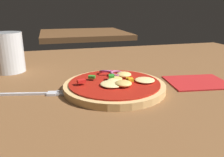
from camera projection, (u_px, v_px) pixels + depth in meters
The scene contains 6 objects.
dining_table at pixel (126, 93), 0.52m from camera, with size 1.31×1.04×0.03m.
pizza at pixel (115, 85), 0.49m from camera, with size 0.22×0.22×0.03m.
fork at pixel (38, 94), 0.47m from camera, with size 0.15×0.05×0.01m.
beer_glass at pixel (8, 55), 0.62m from camera, with size 0.08×0.08×0.11m.
napkin at pixel (197, 82), 0.54m from camera, with size 0.15×0.13×0.00m.
background_table at pixel (84, 34), 1.66m from camera, with size 0.61×0.58×0.03m.
Camera 1 is at (-0.16, -0.46, 0.21)m, focal length 36.28 mm.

